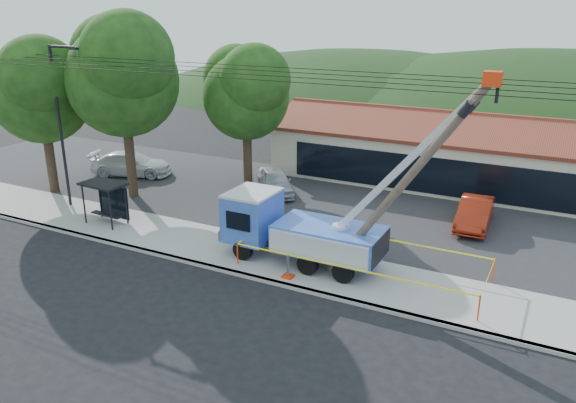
{
  "coord_description": "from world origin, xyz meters",
  "views": [
    {
      "loc": [
        10.95,
        -16.07,
        10.85
      ],
      "look_at": [
        0.01,
        5.0,
        2.58
      ],
      "focal_mm": 35.0,
      "sensor_mm": 36.0,
      "label": 1
    }
  ],
  "objects_px": {
    "utility_truck": "(299,228)",
    "car_white": "(133,176)",
    "leaning_pole": "(410,176)",
    "car_silver": "(275,195)",
    "car_red": "(473,228)",
    "bus_shelter": "(106,193)"
  },
  "relations": [
    {
      "from": "utility_truck",
      "to": "bus_shelter",
      "type": "distance_m",
      "value": 10.9
    },
    {
      "from": "leaning_pole",
      "to": "car_white",
      "type": "height_order",
      "value": "leaning_pole"
    },
    {
      "from": "bus_shelter",
      "to": "car_silver",
      "type": "height_order",
      "value": "bus_shelter"
    },
    {
      "from": "car_silver",
      "to": "car_white",
      "type": "distance_m",
      "value": 10.5
    },
    {
      "from": "leaning_pole",
      "to": "car_silver",
      "type": "distance_m",
      "value": 14.07
    },
    {
      "from": "bus_shelter",
      "to": "car_red",
      "type": "height_order",
      "value": "bus_shelter"
    },
    {
      "from": "bus_shelter",
      "to": "car_red",
      "type": "distance_m",
      "value": 19.08
    },
    {
      "from": "car_red",
      "to": "car_white",
      "type": "height_order",
      "value": "car_white"
    },
    {
      "from": "utility_truck",
      "to": "bus_shelter",
      "type": "xyz_separation_m",
      "value": [
        -10.89,
        -0.41,
        0.05
      ]
    },
    {
      "from": "utility_truck",
      "to": "car_red",
      "type": "bearing_deg",
      "value": 52.14
    },
    {
      "from": "utility_truck",
      "to": "car_white",
      "type": "distance_m",
      "value": 17.54
    },
    {
      "from": "utility_truck",
      "to": "bus_shelter",
      "type": "bearing_deg",
      "value": -177.86
    },
    {
      "from": "bus_shelter",
      "to": "car_white",
      "type": "distance_m",
      "value": 9.14
    },
    {
      "from": "car_silver",
      "to": "car_white",
      "type": "xyz_separation_m",
      "value": [
        -10.45,
        -1.03,
        0.0
      ]
    },
    {
      "from": "leaning_pole",
      "to": "car_white",
      "type": "xyz_separation_m",
      "value": [
        -20.81,
        7.2,
        -4.79
      ]
    },
    {
      "from": "car_silver",
      "to": "car_red",
      "type": "bearing_deg",
      "value": -39.34
    },
    {
      "from": "car_silver",
      "to": "car_red",
      "type": "xyz_separation_m",
      "value": [
        11.72,
        -0.06,
        0.0
      ]
    },
    {
      "from": "leaning_pole",
      "to": "car_silver",
      "type": "bearing_deg",
      "value": 141.52
    },
    {
      "from": "leaning_pole",
      "to": "car_silver",
      "type": "height_order",
      "value": "leaning_pole"
    },
    {
      "from": "car_white",
      "to": "leaning_pole",
      "type": "bearing_deg",
      "value": -129.46
    },
    {
      "from": "utility_truck",
      "to": "car_silver",
      "type": "height_order",
      "value": "utility_truck"
    },
    {
      "from": "bus_shelter",
      "to": "car_silver",
      "type": "bearing_deg",
      "value": 60.89
    }
  ]
}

